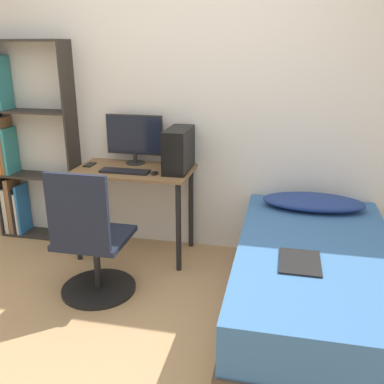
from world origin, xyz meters
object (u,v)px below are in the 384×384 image
object	(u,v)px
bookshelf	(18,148)
pc_tower	(179,150)
keyboard	(125,171)
monitor	(134,137)
bed	(314,284)
office_chair	(92,250)

from	to	relation	value
bookshelf	pc_tower	xyz separation A→B (m)	(1.55, -0.11, 0.08)
keyboard	bookshelf	bearing A→B (deg)	166.48
monitor	keyboard	world-z (taller)	monitor
bed	monitor	distance (m)	1.89
office_chair	pc_tower	xyz separation A→B (m)	(0.45, 0.77, 0.58)
office_chair	monitor	world-z (taller)	monitor
keyboard	pc_tower	bearing A→B (deg)	21.08
bed	monitor	world-z (taller)	monitor
bed	keyboard	distance (m)	1.69
bookshelf	monitor	xyz separation A→B (m)	(1.12, 0.02, 0.14)
bed	pc_tower	world-z (taller)	pc_tower
bookshelf	bed	bearing A→B (deg)	-17.69
bookshelf	bed	world-z (taller)	bookshelf
monitor	keyboard	bearing A→B (deg)	-87.72
office_chair	bookshelf	bearing A→B (deg)	141.13
bookshelf	office_chair	world-z (taller)	bookshelf
bed	keyboard	world-z (taller)	keyboard
keyboard	pc_tower	xyz separation A→B (m)	(0.41, 0.16, 0.16)
monitor	office_chair	bearing A→B (deg)	-91.72
bed	keyboard	size ratio (longest dim) A/B	4.76
office_chair	keyboard	bearing A→B (deg)	86.37
office_chair	bed	world-z (taller)	office_chair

